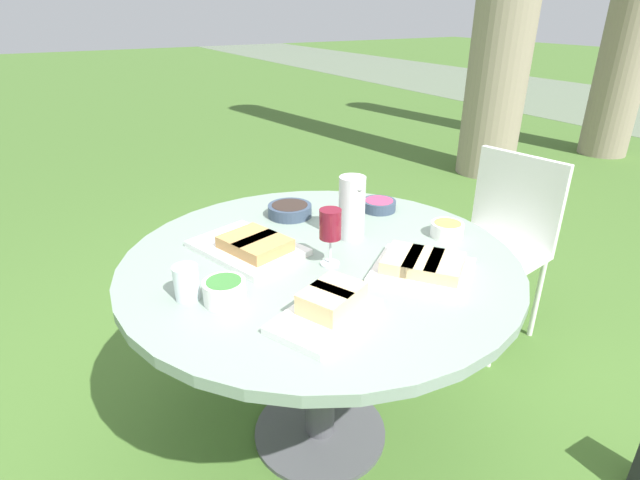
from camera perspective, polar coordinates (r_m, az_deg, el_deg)
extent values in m
plane|color=#446B2B|center=(2.08, 0.00, -21.10)|extent=(40.00, 40.00, 0.00)
cylinder|color=#4C4C51|center=(2.08, 0.00, -20.93)|extent=(0.51, 0.51, 0.02)
cylinder|color=#4C4C51|center=(1.83, 0.00, -12.94)|extent=(0.11, 0.11, 0.72)
cylinder|color=gray|center=(1.63, 0.00, -2.47)|extent=(1.28, 1.28, 0.03)
cube|color=white|center=(2.49, 18.59, -1.35)|extent=(0.51, 0.49, 0.04)
cube|color=white|center=(2.56, 21.64, 4.50)|extent=(0.44, 0.10, 0.42)
cylinder|color=white|center=(2.55, 11.94, -5.80)|extent=(0.03, 0.03, 0.43)
cylinder|color=white|center=(2.38, 19.33, -9.32)|extent=(0.03, 0.03, 0.43)
cylinder|color=white|center=(2.82, 16.67, -3.17)|extent=(0.03, 0.03, 0.43)
cylinder|color=white|center=(2.66, 23.57, -6.10)|extent=(0.03, 0.03, 0.43)
cylinder|color=silver|center=(1.71, 3.66, 3.69)|extent=(0.09, 0.09, 0.22)
cone|color=silver|center=(1.65, 4.54, 6.24)|extent=(0.02, 0.02, 0.03)
cylinder|color=silver|center=(1.57, 1.30, -2.68)|extent=(0.06, 0.06, 0.01)
cylinder|color=silver|center=(1.55, 1.32, -1.17)|extent=(0.01, 0.01, 0.09)
cylinder|color=maroon|center=(1.51, 1.35, 1.88)|extent=(0.07, 0.07, 0.09)
cube|color=white|center=(1.30, 0.53, -8.72)|extent=(0.28, 0.34, 0.02)
cube|color=#E0C184|center=(1.33, 2.16, -6.07)|extent=(0.15, 0.14, 0.06)
cube|color=#E0C184|center=(1.28, 0.54, -7.29)|extent=(0.15, 0.14, 0.06)
cube|color=white|center=(1.67, -8.29, -0.89)|extent=(0.42, 0.34, 0.02)
cube|color=#B2844C|center=(1.60, -6.50, -0.82)|extent=(0.17, 0.19, 0.04)
cube|color=#B2844C|center=(1.66, -8.36, 0.02)|extent=(0.17, 0.19, 0.04)
cube|color=white|center=(1.54, 11.61, -3.52)|extent=(0.38, 0.38, 0.02)
cube|color=#E0C184|center=(1.54, 9.37, -2.18)|extent=(0.18, 0.19, 0.04)
cube|color=#E0C184|center=(1.53, 11.71, -2.58)|extent=(0.18, 0.19, 0.04)
cube|color=#E0C184|center=(1.52, 14.07, -2.98)|extent=(0.18, 0.19, 0.04)
cylinder|color=white|center=(1.81, 14.31, 1.18)|extent=(0.11, 0.11, 0.05)
cylinder|color=#E0C147|center=(1.80, 14.36, 1.60)|extent=(0.09, 0.09, 0.02)
cylinder|color=white|center=(1.39, -10.84, -5.82)|extent=(0.12, 0.12, 0.06)
cylinder|color=#387533|center=(1.38, -10.91, -5.13)|extent=(0.10, 0.10, 0.03)
cylinder|color=#334256|center=(1.93, -3.47, 3.39)|extent=(0.17, 0.17, 0.04)
cylinder|color=#2D231E|center=(1.92, -3.48, 3.76)|extent=(0.14, 0.14, 0.02)
cylinder|color=#334256|center=(1.99, 6.74, 3.96)|extent=(0.13, 0.13, 0.04)
cylinder|color=#D6385B|center=(1.99, 6.76, 4.29)|extent=(0.11, 0.11, 0.02)
cylinder|color=silver|center=(1.42, -15.02, -4.70)|extent=(0.07, 0.07, 0.10)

